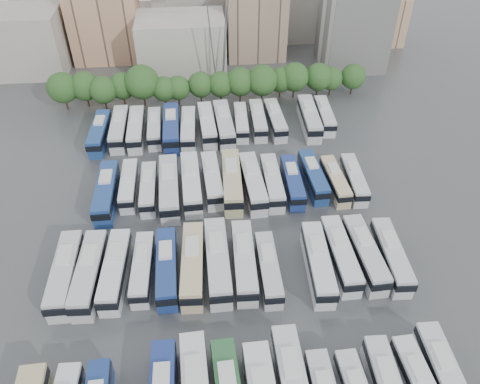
{
  "coord_description": "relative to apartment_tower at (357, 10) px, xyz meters",
  "views": [
    {
      "loc": [
        -2.8,
        -46.93,
        48.35
      ],
      "look_at": [
        2.55,
        7.9,
        3.0
      ],
      "focal_mm": 35.0,
      "sensor_mm": 36.0,
      "label": 1
    }
  ],
  "objects": [
    {
      "name": "ground",
      "position": [
        -34.0,
        -58.0,
        -13.0
      ],
      "size": [
        220.0,
        220.0,
        0.0
      ],
      "primitive_type": "plane",
      "color": "#424447",
      "rests_on": "ground"
    },
    {
      "name": "tree_line",
      "position": [
        -35.51,
        -15.91,
        -8.49
      ],
      "size": [
        66.01,
        7.77,
        8.89
      ],
      "color": "black",
      "rests_on": "ground"
    },
    {
      "name": "city_buildings",
      "position": [
        -41.46,
        13.86,
        -5.13
      ],
      "size": [
        102.0,
        35.0,
        20.0
      ],
      "color": "#9E998E",
      "rests_on": "ground"
    },
    {
      "name": "apartment_tower",
      "position": [
        0.0,
        0.0,
        0.0
      ],
      "size": [
        14.0,
        14.0,
        26.0
      ],
      "primitive_type": "cube",
      "color": "silver",
      "rests_on": "ground"
    },
    {
      "name": "bus_r0_s13",
      "position": [
        -12.76,
        -81.5,
        -11.16
      ],
      "size": [
        2.99,
        12.04,
        3.75
      ],
      "rotation": [
        0.0,
        0.0,
        -0.03
      ],
      "color": "silver",
      "rests_on": "ground"
    },
    {
      "name": "bus_r1_s0",
      "position": [
        -55.33,
        -63.15,
        -11.02
      ],
      "size": [
        2.87,
        12.9,
        4.04
      ],
      "rotation": [
        0.0,
        0.0,
        0.0
      ],
      "color": "silver",
      "rests_on": "ground"
    },
    {
      "name": "bus_r1_s1",
      "position": [
        -52.27,
        -63.39,
        -11.01
      ],
      "size": [
        3.38,
        13.01,
        4.05
      ],
      "rotation": [
        0.0,
        0.0,
        -0.04
      ],
      "color": "silver",
      "rests_on": "ground"
    },
    {
      "name": "bus_r1_s2",
      "position": [
        -49.02,
        -63.12,
        -11.09
      ],
      "size": [
        3.33,
        12.53,
        3.89
      ],
      "rotation": [
        0.0,
        0.0,
        -0.05
      ],
      "color": "silver",
      "rests_on": "ground"
    },
    {
      "name": "bus_r1_s3",
      "position": [
        -45.53,
        -62.96,
        -11.29
      ],
      "size": [
        2.74,
        11.15,
        3.48
      ],
      "rotation": [
        0.0,
        0.0,
        -0.03
      ],
      "color": "silver",
      "rests_on": "ground"
    },
    {
      "name": "bus_r1_s4",
      "position": [
        -42.36,
        -63.29,
        -11.13
      ],
      "size": [
        2.98,
        12.22,
        3.81
      ],
      "rotation": [
        0.0,
        0.0,
        0.03
      ],
      "color": "navy",
      "rests_on": "ground"
    },
    {
      "name": "bus_r1_s5",
      "position": [
        -38.97,
        -63.21,
        -11.0
      ],
      "size": [
        3.42,
        13.11,
        4.08
      ],
      "rotation": [
        0.0,
        0.0,
        -0.05
      ],
      "color": "beige",
      "rests_on": "ground"
    },
    {
      "name": "bus_r1_s6",
      "position": [
        -35.66,
        -63.01,
        -10.92
      ],
      "size": [
        3.06,
        13.51,
        4.23
      ],
      "rotation": [
        0.0,
        0.0,
        0.01
      ],
      "color": "silver",
      "rests_on": "ground"
    },
    {
      "name": "bus_r1_s7",
      "position": [
        -32.18,
        -63.28,
        -11.03
      ],
      "size": [
        3.16,
        12.84,
        4.0
      ],
      "rotation": [
        0.0,
        0.0,
        -0.03
      ],
      "color": "silver",
      "rests_on": "ground"
    },
    {
      "name": "bus_r1_s8",
      "position": [
        -29.11,
        -64.65,
        -11.27
      ],
      "size": [
        2.52,
        11.24,
        3.52
      ],
      "rotation": [
        0.0,
        0.0,
        -0.01
      ],
      "color": "silver",
      "rests_on": "ground"
    },
    {
      "name": "bus_r1_s10",
      "position": [
        -22.51,
        -64.5,
        -11.04
      ],
      "size": [
        3.43,
        12.87,
        4.0
      ],
      "rotation": [
        0.0,
        0.0,
        -0.05
      ],
      "color": "silver",
      "rests_on": "ground"
    },
    {
      "name": "bus_r1_s11",
      "position": [
        -19.16,
        -63.27,
        -11.08
      ],
      "size": [
        2.84,
        12.46,
        3.9
      ],
      "rotation": [
        0.0,
        0.0,
        0.01
      ],
      "color": "silver",
      "rests_on": "ground"
    },
    {
      "name": "bus_r1_s12",
      "position": [
        -15.82,
        -63.42,
        -11.08
      ],
      "size": [
        3.2,
        12.59,
        3.92
      ],
      "rotation": [
        0.0,
        0.0,
        0.04
      ],
      "color": "silver",
      "rests_on": "ground"
    },
    {
      "name": "bus_r1_s13",
      "position": [
        -12.4,
        -64.09,
        -11.14
      ],
      "size": [
        3.17,
        12.16,
        3.78
      ],
      "rotation": [
        0.0,
        0.0,
        -0.05
      ],
      "color": "silver",
      "rests_on": "ground"
    },
    {
      "name": "bus_r2_s1",
      "position": [
        -52.1,
        -46.89,
        -11.01
      ],
      "size": [
        2.85,
        12.9,
        4.04
      ],
      "rotation": [
        0.0,
        0.0,
        0.0
      ],
      "color": "navy",
      "rests_on": "ground"
    },
    {
      "name": "bus_r2_s2",
      "position": [
        -48.84,
        -45.05,
        -11.31
      ],
      "size": [
        2.49,
        10.99,
        3.44
      ],
      "rotation": [
        0.0,
        0.0,
        0.01
      ],
      "color": "white",
      "rests_on": "ground"
    },
    {
      "name": "bus_r2_s3",
      "position": [
        -45.64,
        -46.25,
        -11.29
      ],
      "size": [
        2.55,
        11.1,
        3.47
      ],
      "rotation": [
        0.0,
        0.0,
        0.01
      ],
      "color": "silver",
      "rests_on": "ground"
    },
    {
      "name": "bus_r2_s4",
      "position": [
        -42.34,
        -46.84,
        -10.89
      ],
      "size": [
        3.45,
        13.78,
        4.29
      ],
      "rotation": [
        0.0,
        0.0,
        0.03
      ],
      "color": "silver",
      "rests_on": "ground"
    },
    {
      "name": "bus_r2_s5",
      "position": [
        -38.87,
        -45.96,
        -10.96
      ],
      "size": [
        3.35,
        13.31,
        4.15
      ],
      "rotation": [
        0.0,
        0.0,
        0.04
      ],
      "color": "silver",
      "rests_on": "ground"
    },
    {
      "name": "bus_r2_s6",
      "position": [
        -35.51,
        -45.1,
        -11.14
      ],
      "size": [
        3.25,
        12.18,
        3.78
      ],
      "rotation": [
        0.0,
        0.0,
        0.05
      ],
      "color": "silver",
      "rests_on": "ground"
    },
    {
      "name": "bus_r2_s7",
      "position": [
        -32.38,
        -46.14,
        -10.91
      ],
      "size": [
        3.45,
        13.66,
        4.25
      ],
      "rotation": [
        0.0,
        0.0,
        -0.04
      ],
      "color": "#C5BA88",
      "rests_on": "ground"
    },
    {
      "name": "bus_r2_s8",
      "position": [
        -29.06,
        -46.73,
        -11.01
      ],
      "size": [
        3.46,
        13.06,
        4.06
      ],
      "rotation": [
        0.0,
        0.0,
        0.05
      ],
      "color": "silver",
      "rests_on": "ground"
    },
    {
      "name": "bus_r2_s9",
      "position": [
        -25.91,
        -46.7,
        -11.15
      ],
      "size": [
        2.73,
        12.04,
        3.77
      ],
      "rotation": [
        0.0,
        0.0,
        -0.01
      ],
      "color": "silver",
      "rests_on": "ground"
    },
    {
      "name": "bus_r2_s10",
      "position": [
        -22.62,
        -46.8,
        -11.24
      ],
      "size": [
        2.75,
        11.49,
        3.59
      ],
      "rotation": [
        0.0,
        0.0,
        -0.02
      ],
      "color": "navy",
      "rests_on": "ground"
    },
    {
      "name": "bus_r2_s11",
      "position": [
        -19.0,
        -45.74,
        -11.21
      ],
      "size": [
        3.07,
        11.73,
        3.65
      ],
      "rotation": [
        0.0,
        0.0,
        0.05
      ],
      "color": "navy",
      "rests_on": "ground"
    },
    {
      "name": "bus_r2_s12",
      "position": [
        -15.67,
        -47.09,
        -11.34
      ],
      "size": [
        2.81,
        10.88,
        3.39
      ],
      "rotation": [
        0.0,
        0.0,
        0.04
      ],
      "color": "beige",
      "rests_on": "ground"
    },
    {
      "name": "bus_r2_s13",
      "position": [
        -12.5,
        -47.04,
        -11.31
      ],
      "size": [
        2.91,
        11.1,
        3.45
      ],
      "rotation": [
        0.0,
        0.0,
        -0.05
      ],
      "color": "silver",
      "rests_on": "ground"
    },
    {
      "name": "bus_r3_s0",
      "position": [
        -55.51,
        -29.02,
        -11.12
      ],
      "size": [
        3.09,
        12.3,
        3.83
      ],
      "rotation": [
        0.0,
        0.0,
        -0.04
      ],
      "color": "navy",
      "rests_on": "ground"
    },
    {
      "name": "bus_r3_s1",
      "position": [
        -52.04,
        -27.97,
        -11.07
      ],
      "size": [
        2.8,
        12.54,
        3.93
      ],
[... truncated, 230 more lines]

